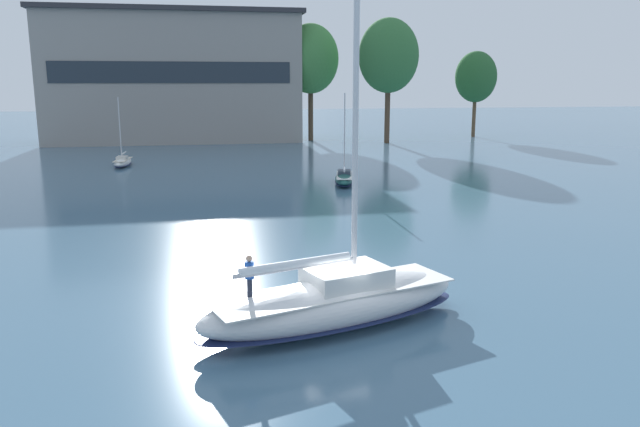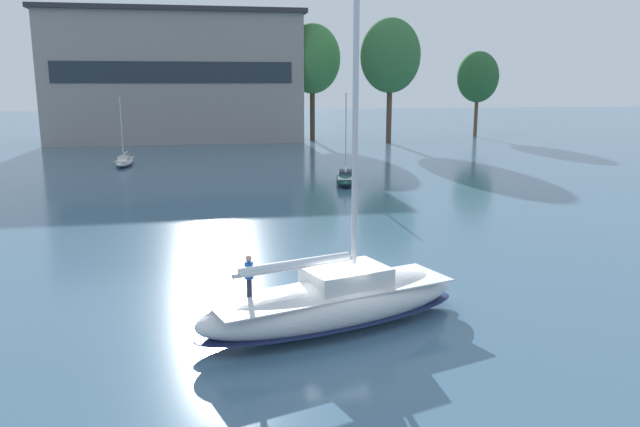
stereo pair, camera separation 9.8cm
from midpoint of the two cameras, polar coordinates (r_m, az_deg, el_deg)
ground_plane at (r=25.35m, az=1.36°, el=-10.24°), size 400.00×400.00×0.00m
waterfront_building at (r=105.51m, az=-12.98°, el=12.09°), size 40.84×14.74×20.64m
tree_shore_left at (r=100.44m, az=6.48°, el=14.12°), size 9.37×9.37×19.29m
tree_shore_center at (r=114.75m, az=14.26°, el=12.00°), size 7.20×7.20×14.82m
tree_shore_right at (r=104.51m, az=-0.68°, el=13.94°), size 9.16×9.16×18.85m
sailboat_main at (r=24.98m, az=1.43°, el=-7.96°), size 11.92×6.61×15.78m
sailboat_moored_near_marina at (r=59.53m, az=2.39°, el=3.26°), size 3.05×6.44×8.55m
sailboat_moored_mid_channel at (r=75.74m, az=-17.41°, el=4.56°), size 2.05×5.83×7.89m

